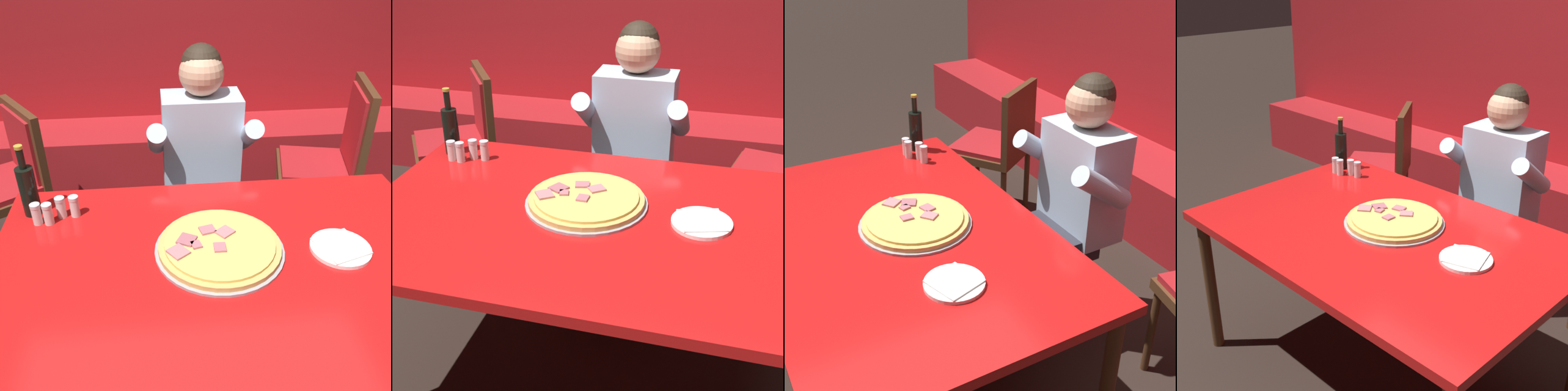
{
  "view_description": "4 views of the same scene",
  "coord_description": "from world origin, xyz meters",
  "views": [
    {
      "loc": [
        -0.21,
        -1.08,
        1.74
      ],
      "look_at": [
        -0.07,
        0.32,
        0.85
      ],
      "focal_mm": 40.0,
      "sensor_mm": 36.0,
      "label": 1
    },
    {
      "loc": [
        0.44,
        -1.6,
        1.74
      ],
      "look_at": [
        -0.01,
        0.08,
        0.8
      ],
      "focal_mm": 50.0,
      "sensor_mm": 36.0,
      "label": 2
    },
    {
      "loc": [
        1.73,
        -0.59,
        1.91
      ],
      "look_at": [
        0.12,
        0.3,
        0.91
      ],
      "focal_mm": 50.0,
      "sensor_mm": 36.0,
      "label": 3
    },
    {
      "loc": [
        1.46,
        -1.52,
        1.86
      ],
      "look_at": [
        -0.13,
        0.06,
        0.87
      ],
      "focal_mm": 50.0,
      "sensor_mm": 36.0,
      "label": 4
    }
  ],
  "objects": [
    {
      "name": "ground_plane",
      "position": [
        0.0,
        0.0,
        0.0
      ],
      "size": [
        24.0,
        24.0,
        0.0
      ],
      "primitive_type": "plane",
      "color": "black"
    },
    {
      "name": "booth_wall_panel",
      "position": [
        0.0,
        2.18,
        0.95
      ],
      "size": [
        6.8,
        0.16,
        1.9
      ],
      "primitive_type": "cube",
      "color": "#A3191E",
      "rests_on": "ground_plane"
    },
    {
      "name": "booth_bench",
      "position": [
        0.0,
        1.86,
        0.23
      ],
      "size": [
        6.46,
        0.48,
        0.46
      ],
      "primitive_type": "cube",
      "color": "#A3191E",
      "rests_on": "ground_plane"
    },
    {
      "name": "main_dining_table",
      "position": [
        0.0,
        0.0,
        0.7
      ],
      "size": [
        1.6,
        1.07,
        0.77
      ],
      "color": "#4C2D19",
      "rests_on": "ground_plane"
    },
    {
      "name": "pizza",
      "position": [
        -0.01,
        0.08,
        0.79
      ],
      "size": [
        0.45,
        0.45,
        0.05
      ],
      "color": "#9E9EA3",
      "rests_on": "main_dining_table"
    },
    {
      "name": "plate_white_paper",
      "position": [
        0.41,
        0.04,
        0.78
      ],
      "size": [
        0.21,
        0.21,
        0.02
      ],
      "color": "white",
      "rests_on": "main_dining_table"
    },
    {
      "name": "beer_bottle",
      "position": [
        -0.7,
        0.38,
        0.88
      ],
      "size": [
        0.07,
        0.07,
        0.29
      ],
      "color": "black",
      "rests_on": "main_dining_table"
    },
    {
      "name": "shaker_oregano",
      "position": [
        -0.59,
        0.34,
        0.81
      ],
      "size": [
        0.04,
        0.04,
        0.09
      ],
      "color": "silver",
      "rests_on": "main_dining_table"
    },
    {
      "name": "shaker_parmesan",
      "position": [
        -0.53,
        0.34,
        0.81
      ],
      "size": [
        0.04,
        0.04,
        0.09
      ],
      "color": "silver",
      "rests_on": "main_dining_table"
    },
    {
      "name": "shaker_red_pepper_flakes",
      "position": [
        -0.67,
        0.31,
        0.81
      ],
      "size": [
        0.04,
        0.04,
        0.09
      ],
      "color": "silver",
      "rests_on": "main_dining_table"
    },
    {
      "name": "shaker_black_pepper",
      "position": [
        -0.63,
        0.3,
        0.81
      ],
      "size": [
        0.04,
        0.04,
        0.09
      ],
      "color": "silver",
      "rests_on": "main_dining_table"
    },
    {
      "name": "diner_seated_blue_shirt",
      "position": [
        0.02,
        0.8,
        0.71
      ],
      "size": [
        0.53,
        0.53,
        1.27
      ],
      "color": "black",
      "rests_on": "ground_plane"
    },
    {
      "name": "dining_chair_near_left",
      "position": [
        -1.02,
        1.07,
        0.55
      ],
      "size": [
        0.61,
        0.61,
        0.93
      ],
      "color": "#4C2D19",
      "rests_on": "ground_plane"
    }
  ]
}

